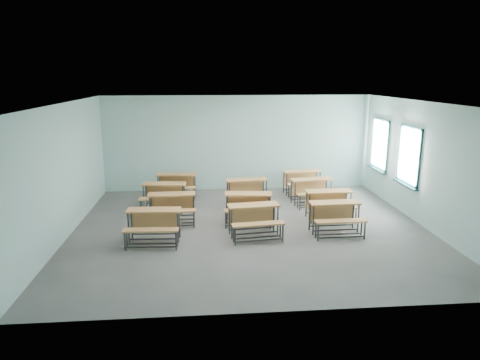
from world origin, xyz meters
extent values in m
cube|color=slate|center=(0.00, 0.00, -0.01)|extent=(9.00, 8.00, 0.02)
cube|color=white|center=(0.00, 0.00, 3.21)|extent=(9.00, 8.00, 0.02)
cube|color=silver|center=(0.00, 4.01, 1.60)|extent=(9.00, 0.02, 3.20)
cube|color=silver|center=(0.00, -4.01, 1.60)|extent=(9.00, 0.02, 3.20)
cube|color=silver|center=(-4.51, 0.00, 1.60)|extent=(0.02, 8.00, 3.20)
cube|color=silver|center=(4.51, 0.00, 1.60)|extent=(0.02, 8.00, 3.20)
cube|color=#194346|center=(4.47, 2.80, 0.93)|extent=(0.06, 1.20, 0.06)
cube|color=#194346|center=(4.47, 2.80, 2.47)|extent=(0.06, 1.20, 0.06)
cube|color=#194346|center=(4.47, 2.23, 1.70)|extent=(0.06, 0.06, 1.60)
cube|color=#194346|center=(4.47, 3.37, 1.70)|extent=(0.06, 0.06, 1.60)
cube|color=#194346|center=(4.47, 2.80, 1.70)|extent=(0.04, 0.04, 1.48)
cube|color=#194346|center=(4.47, 2.80, 1.70)|extent=(0.04, 1.08, 0.04)
cube|color=#194346|center=(4.43, 2.80, 0.87)|extent=(0.14, 1.28, 0.04)
cube|color=white|center=(4.50, 2.80, 1.70)|extent=(0.01, 1.08, 1.48)
cube|color=#194346|center=(4.47, 0.80, 0.93)|extent=(0.06, 1.20, 0.06)
cube|color=#194346|center=(4.47, 0.80, 2.47)|extent=(0.06, 1.20, 0.06)
cube|color=#194346|center=(4.47, 0.23, 1.70)|extent=(0.06, 0.06, 1.60)
cube|color=#194346|center=(4.47, 1.37, 1.70)|extent=(0.06, 0.06, 1.60)
cube|color=#194346|center=(4.47, 0.80, 1.70)|extent=(0.04, 0.04, 1.48)
cube|color=#194346|center=(4.47, 0.80, 1.70)|extent=(0.04, 1.08, 0.04)
cube|color=#194346|center=(4.43, 0.80, 0.87)|extent=(0.14, 1.28, 0.04)
cube|color=white|center=(4.50, 0.80, 1.70)|extent=(0.01, 1.08, 1.48)
cube|color=#C38246|center=(-2.36, -0.61, 0.76)|extent=(1.27, 0.48, 0.04)
cube|color=#C38246|center=(-2.35, -0.42, 0.44)|extent=(1.19, 0.08, 0.43)
cylinder|color=#383B3E|center=(-2.94, -0.75, 0.37)|extent=(0.04, 0.04, 0.74)
cylinder|color=#383B3E|center=(-1.80, -0.81, 0.37)|extent=(0.04, 0.04, 0.74)
cylinder|color=#383B3E|center=(-2.92, -0.42, 0.37)|extent=(0.04, 0.04, 0.74)
cylinder|color=#383B3E|center=(-1.78, -0.48, 0.37)|extent=(0.04, 0.04, 0.74)
cube|color=#383B3E|center=(-2.37, -0.78, 0.10)|extent=(1.14, 0.09, 0.03)
cube|color=#383B3E|center=(-2.35, -0.45, 0.10)|extent=(1.14, 0.09, 0.03)
cube|color=#C38246|center=(-2.38, -1.11, 0.45)|extent=(1.26, 0.33, 0.04)
cylinder|color=#383B3E|center=(-2.96, -1.18, 0.22)|extent=(0.04, 0.04, 0.43)
cylinder|color=#383B3E|center=(-1.82, -1.24, 0.22)|extent=(0.04, 0.04, 0.43)
cylinder|color=#383B3E|center=(-2.95, -0.98, 0.22)|extent=(0.04, 0.04, 0.43)
cylinder|color=#383B3E|center=(-1.81, -1.04, 0.22)|extent=(0.04, 0.04, 0.43)
cube|color=#383B3E|center=(-2.39, -1.21, 0.08)|extent=(1.14, 0.09, 0.03)
cube|color=#383B3E|center=(-2.38, -1.01, 0.08)|extent=(1.14, 0.09, 0.03)
cube|color=#C38246|center=(0.03, -0.43, 0.76)|extent=(1.29, 0.56, 0.04)
cube|color=#C38246|center=(0.00, -0.24, 0.44)|extent=(1.18, 0.16, 0.43)
cylinder|color=#383B3E|center=(-0.52, -0.66, 0.37)|extent=(0.04, 0.04, 0.74)
cylinder|color=#383B3E|center=(0.61, -0.53, 0.37)|extent=(0.04, 0.04, 0.74)
cylinder|color=#383B3E|center=(-0.56, -0.33, 0.37)|extent=(0.04, 0.04, 0.74)
cylinder|color=#383B3E|center=(0.57, -0.19, 0.37)|extent=(0.04, 0.04, 0.74)
cube|color=#383B3E|center=(0.05, -0.59, 0.10)|extent=(1.14, 0.17, 0.03)
cube|color=#383B3E|center=(0.01, -0.26, 0.10)|extent=(1.14, 0.17, 0.03)
cube|color=#C38246|center=(0.08, -0.92, 0.45)|extent=(1.27, 0.41, 0.04)
cylinder|color=#383B3E|center=(-0.47, -1.09, 0.22)|extent=(0.04, 0.04, 0.43)
cylinder|color=#383B3E|center=(0.66, -0.95, 0.22)|extent=(0.04, 0.04, 0.43)
cylinder|color=#383B3E|center=(-0.49, -0.89, 0.22)|extent=(0.04, 0.04, 0.43)
cylinder|color=#383B3E|center=(0.64, -0.76, 0.22)|extent=(0.04, 0.04, 0.43)
cube|color=#383B3E|center=(0.10, -1.02, 0.08)|extent=(1.14, 0.17, 0.03)
cube|color=#383B3E|center=(0.07, -0.83, 0.08)|extent=(1.14, 0.17, 0.03)
cube|color=#C38246|center=(2.06, -0.38, 0.76)|extent=(1.26, 0.45, 0.04)
cube|color=#C38246|center=(2.06, -0.19, 0.44)|extent=(1.19, 0.05, 0.43)
cylinder|color=#383B3E|center=(1.49, -0.56, 0.37)|extent=(0.04, 0.04, 0.74)
cylinder|color=#383B3E|center=(2.64, -0.53, 0.37)|extent=(0.04, 0.04, 0.74)
cylinder|color=#383B3E|center=(1.49, -0.23, 0.37)|extent=(0.04, 0.04, 0.74)
cylinder|color=#383B3E|center=(2.63, -0.20, 0.37)|extent=(0.04, 0.04, 0.74)
cube|color=#383B3E|center=(2.07, -0.55, 0.10)|extent=(1.14, 0.06, 0.03)
cube|color=#383B3E|center=(2.06, -0.22, 0.10)|extent=(1.14, 0.06, 0.03)
cube|color=#C38246|center=(2.07, -0.88, 0.45)|extent=(1.25, 0.29, 0.04)
cylinder|color=#383B3E|center=(1.50, -1.00, 0.22)|extent=(0.04, 0.04, 0.43)
cylinder|color=#383B3E|center=(2.65, -0.97, 0.22)|extent=(0.04, 0.04, 0.43)
cylinder|color=#383B3E|center=(1.50, -0.80, 0.22)|extent=(0.04, 0.04, 0.43)
cylinder|color=#383B3E|center=(2.64, -0.77, 0.22)|extent=(0.04, 0.04, 0.43)
cube|color=#383B3E|center=(2.08, -0.98, 0.08)|extent=(1.14, 0.06, 0.03)
cube|color=#383B3E|center=(2.07, -0.78, 0.08)|extent=(1.14, 0.06, 0.03)
cube|color=#C38246|center=(-2.03, 0.75, 0.76)|extent=(1.26, 0.45, 0.04)
cube|color=#C38246|center=(-2.03, 0.94, 0.44)|extent=(1.19, 0.05, 0.43)
cylinder|color=#383B3E|center=(-2.60, 0.57, 0.37)|extent=(0.04, 0.04, 0.74)
cylinder|color=#383B3E|center=(-1.45, 0.59, 0.37)|extent=(0.04, 0.04, 0.74)
cylinder|color=#383B3E|center=(-2.61, 0.90, 0.37)|extent=(0.04, 0.04, 0.74)
cylinder|color=#383B3E|center=(-1.46, 0.93, 0.37)|extent=(0.04, 0.04, 0.74)
cube|color=#383B3E|center=(-2.03, 0.58, 0.10)|extent=(1.14, 0.06, 0.03)
cube|color=#383B3E|center=(-2.03, 0.91, 0.10)|extent=(1.14, 0.06, 0.03)
cube|color=#C38246|center=(-2.02, 0.25, 0.45)|extent=(1.25, 0.29, 0.04)
cylinder|color=#383B3E|center=(-2.59, 0.13, 0.22)|extent=(0.04, 0.04, 0.43)
cylinder|color=#383B3E|center=(-1.44, 0.16, 0.22)|extent=(0.04, 0.04, 0.43)
cylinder|color=#383B3E|center=(-2.59, 0.33, 0.22)|extent=(0.04, 0.04, 0.43)
cylinder|color=#383B3E|center=(-1.45, 0.36, 0.22)|extent=(0.04, 0.04, 0.43)
cube|color=#383B3E|center=(-2.02, 0.15, 0.08)|extent=(1.14, 0.06, 0.03)
cube|color=#383B3E|center=(-2.02, 0.35, 0.08)|extent=(1.14, 0.06, 0.03)
cube|color=#C38246|center=(0.00, 0.61, 0.76)|extent=(1.29, 0.55, 0.04)
cube|color=#C38246|center=(0.03, 0.80, 0.44)|extent=(1.18, 0.15, 0.43)
cylinder|color=#383B3E|center=(-0.58, 0.50, 0.37)|extent=(0.04, 0.04, 0.74)
cylinder|color=#383B3E|center=(0.56, 0.38, 0.37)|extent=(0.04, 0.04, 0.74)
cylinder|color=#383B3E|center=(-0.55, 0.83, 0.37)|extent=(0.04, 0.04, 0.74)
cylinder|color=#383B3E|center=(0.59, 0.71, 0.37)|extent=(0.04, 0.04, 0.74)
cube|color=#383B3E|center=(-0.01, 0.44, 0.10)|extent=(1.14, 0.16, 0.03)
cube|color=#383B3E|center=(0.02, 0.77, 0.10)|extent=(1.14, 0.16, 0.03)
cube|color=#C38246|center=(-0.05, 0.11, 0.45)|extent=(1.27, 0.40, 0.04)
cylinder|color=#383B3E|center=(-0.63, 0.07, 0.22)|extent=(0.04, 0.04, 0.43)
cylinder|color=#383B3E|center=(0.51, -0.05, 0.22)|extent=(0.04, 0.04, 0.43)
cylinder|color=#383B3E|center=(-0.61, 0.27, 0.22)|extent=(0.04, 0.04, 0.43)
cylinder|color=#383B3E|center=(0.53, 0.14, 0.22)|extent=(0.04, 0.04, 0.43)
cube|color=#383B3E|center=(-0.06, 0.01, 0.08)|extent=(1.14, 0.16, 0.03)
cube|color=#383B3E|center=(-0.04, 0.21, 0.08)|extent=(1.14, 0.16, 0.03)
cube|color=#C38246|center=(2.23, 0.68, 0.76)|extent=(1.26, 0.44, 0.04)
cube|color=#C38246|center=(2.22, 0.88, 0.44)|extent=(1.19, 0.05, 0.43)
cylinder|color=#383B3E|center=(1.66, 0.50, 0.37)|extent=(0.04, 0.04, 0.74)
cylinder|color=#383B3E|center=(2.80, 0.53, 0.37)|extent=(0.04, 0.04, 0.74)
cylinder|color=#383B3E|center=(1.65, 0.84, 0.37)|extent=(0.04, 0.04, 0.74)
cylinder|color=#383B3E|center=(2.79, 0.86, 0.37)|extent=(0.04, 0.04, 0.74)
cube|color=#383B3E|center=(2.23, 0.52, 0.10)|extent=(1.14, 0.06, 0.03)
cube|color=#383B3E|center=(2.22, 0.85, 0.10)|extent=(1.14, 0.06, 0.03)
cube|color=#C38246|center=(2.24, 0.18, 0.45)|extent=(1.25, 0.29, 0.04)
cylinder|color=#383B3E|center=(1.67, 0.07, 0.22)|extent=(0.04, 0.04, 0.43)
cylinder|color=#383B3E|center=(2.81, 0.10, 0.22)|extent=(0.04, 0.04, 0.43)
cylinder|color=#383B3E|center=(1.66, 0.27, 0.22)|extent=(0.04, 0.04, 0.43)
cylinder|color=#383B3E|center=(2.81, 0.29, 0.22)|extent=(0.04, 0.04, 0.43)
cube|color=#383B3E|center=(2.24, 0.09, 0.08)|extent=(1.14, 0.06, 0.03)
cube|color=#383B3E|center=(2.23, 0.28, 0.08)|extent=(1.14, 0.06, 0.03)
cube|color=#C38246|center=(-2.34, 1.90, 0.76)|extent=(1.28, 0.53, 0.04)
cube|color=#C38246|center=(-2.32, 2.09, 0.44)|extent=(1.18, 0.13, 0.43)
cylinder|color=#383B3E|center=(-2.93, 1.79, 0.37)|extent=(0.04, 0.04, 0.74)
cylinder|color=#383B3E|center=(-1.79, 1.68, 0.37)|extent=(0.04, 0.04, 0.74)
cylinder|color=#383B3E|center=(-2.89, 2.12, 0.37)|extent=(0.04, 0.04, 0.74)
cylinder|color=#383B3E|center=(-1.75, 2.01, 0.37)|extent=(0.04, 0.04, 0.74)
cube|color=#383B3E|center=(-2.36, 1.73, 0.10)|extent=(1.14, 0.14, 0.03)
cube|color=#383B3E|center=(-2.32, 2.07, 0.10)|extent=(1.14, 0.14, 0.03)
cube|color=#C38246|center=(-2.39, 1.40, 0.45)|extent=(1.27, 0.38, 0.04)
cylinder|color=#383B3E|center=(-2.97, 1.36, 0.22)|extent=(0.04, 0.04, 0.43)
cylinder|color=#383B3E|center=(-1.83, 1.25, 0.22)|extent=(0.04, 0.04, 0.43)
cylinder|color=#383B3E|center=(-2.95, 1.56, 0.22)|extent=(0.04, 0.04, 0.43)
cylinder|color=#383B3E|center=(-1.81, 1.45, 0.22)|extent=(0.04, 0.04, 0.43)
cube|color=#383B3E|center=(-2.40, 1.31, 0.08)|extent=(1.14, 0.14, 0.03)
cube|color=#383B3E|center=(-2.38, 1.50, 0.08)|extent=(1.14, 0.14, 0.03)
cube|color=#C38246|center=(0.13, 2.21, 0.76)|extent=(1.29, 0.58, 0.04)
cube|color=#C38246|center=(0.11, 2.40, 0.44)|extent=(1.18, 0.18, 0.43)
cylinder|color=#383B3E|center=(-0.42, 1.97, 0.37)|extent=(0.04, 0.04, 0.74)
cylinder|color=#383B3E|center=(0.72, 2.12, 0.37)|extent=(0.04, 0.04, 0.74)
cylinder|color=#383B3E|center=(-0.46, 2.30, 0.37)|extent=(0.04, 0.04, 0.74)
cylinder|color=#383B3E|center=(0.68, 2.45, 0.37)|extent=(0.04, 0.04, 0.74)
cube|color=#383B3E|center=(0.15, 2.05, 0.10)|extent=(1.14, 0.18, 0.03)
cube|color=#383B3E|center=(0.11, 2.38, 0.10)|extent=(1.14, 0.18, 0.03)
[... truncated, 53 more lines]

